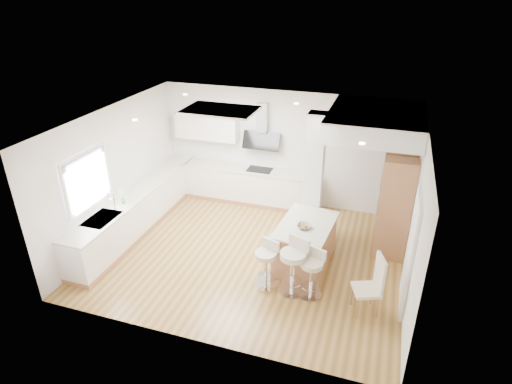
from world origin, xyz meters
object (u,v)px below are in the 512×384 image
at_px(bar_stool_c, 312,271).
at_px(peninsula, 305,244).
at_px(bar_stool_b, 294,264).
at_px(dining_chair, 373,283).
at_px(bar_stool_a, 266,262).

bearing_deg(bar_stool_c, peninsula, 130.12).
bearing_deg(bar_stool_b, peninsula, 110.87).
xyz_separation_m(bar_stool_b, dining_chair, (1.36, -0.10, -0.02)).
distance_m(bar_stool_b, dining_chair, 1.36).
bearing_deg(bar_stool_a, dining_chair, 16.15).
relative_size(peninsula, bar_stool_c, 1.67).
xyz_separation_m(peninsula, bar_stool_b, (-0.02, -0.91, 0.15)).
relative_size(bar_stool_a, bar_stool_b, 0.86).
xyz_separation_m(bar_stool_c, dining_chair, (1.03, -0.10, 0.06)).
distance_m(bar_stool_a, bar_stool_b, 0.51).
xyz_separation_m(peninsula, bar_stool_c, (0.32, -0.91, 0.07)).
relative_size(peninsula, dining_chair, 1.41).
relative_size(bar_stool_a, dining_chair, 0.84).
relative_size(peninsula, bar_stool_b, 1.44).
bearing_deg(bar_stool_b, dining_chair, 17.82).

